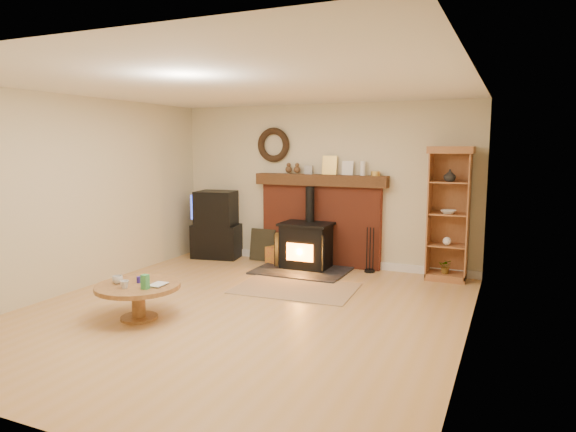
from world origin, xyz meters
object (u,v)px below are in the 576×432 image
at_px(wood_stove, 306,247).
at_px(tv_unit, 217,226).
at_px(coffee_table, 138,291).
at_px(curio_cabinet, 449,214).

xyz_separation_m(wood_stove, tv_unit, (-1.74, 0.19, 0.20)).
bearing_deg(wood_stove, tv_unit, 173.65).
xyz_separation_m(wood_stove, coffee_table, (-0.84, -2.93, -0.03)).
xyz_separation_m(tv_unit, curio_cabinet, (3.86, 0.09, 0.41)).
distance_m(wood_stove, curio_cabinet, 2.21).
relative_size(wood_stove, coffee_table, 1.49).
height_order(tv_unit, coffee_table, tv_unit).
distance_m(curio_cabinet, coffee_table, 4.41).
bearing_deg(wood_stove, coffee_table, -106.01).
height_order(tv_unit, curio_cabinet, curio_cabinet).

